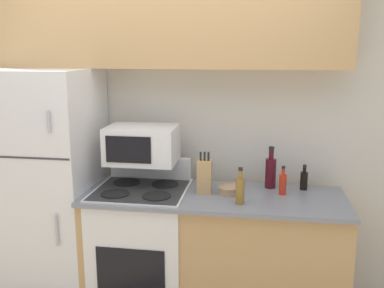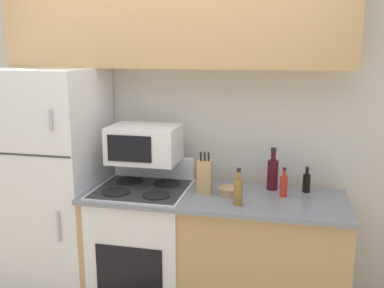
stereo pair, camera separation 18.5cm
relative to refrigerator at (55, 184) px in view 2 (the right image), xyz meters
name	(u,v)px [view 2 (the right image)]	position (x,y,z in m)	size (l,w,h in m)	color
wall_back	(181,126)	(0.89, 0.39, 0.41)	(8.00, 0.05, 2.55)	silver
lower_cabinets	(214,254)	(1.24, -0.06, -0.42)	(1.77, 0.64, 0.89)	tan
refrigerator	(55,184)	(0.00, 0.00, 0.00)	(0.70, 0.73, 1.73)	white
upper_cabinets	(174,14)	(0.89, 0.21, 1.24)	(2.47, 0.31, 0.75)	tan
stove	(144,245)	(0.72, -0.07, -0.40)	(0.64, 0.62, 1.06)	white
microwave	(144,144)	(0.71, 0.05, 0.33)	(0.49, 0.36, 0.26)	white
knife_block	(205,177)	(1.17, -0.05, 0.15)	(0.10, 0.09, 0.29)	tan
bowl	(229,191)	(1.34, -0.05, 0.06)	(0.15, 0.15, 0.06)	tan
bottle_soy_sauce	(307,182)	(1.85, 0.13, 0.10)	(0.05, 0.05, 0.18)	black
bottle_hot_sauce	(284,185)	(1.70, 0.00, 0.11)	(0.05, 0.05, 0.20)	red
bottle_vinegar	(238,191)	(1.42, -0.23, 0.12)	(0.06, 0.06, 0.24)	olive
bottle_wine_red	(273,173)	(1.62, 0.14, 0.15)	(0.08, 0.08, 0.30)	#470F19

